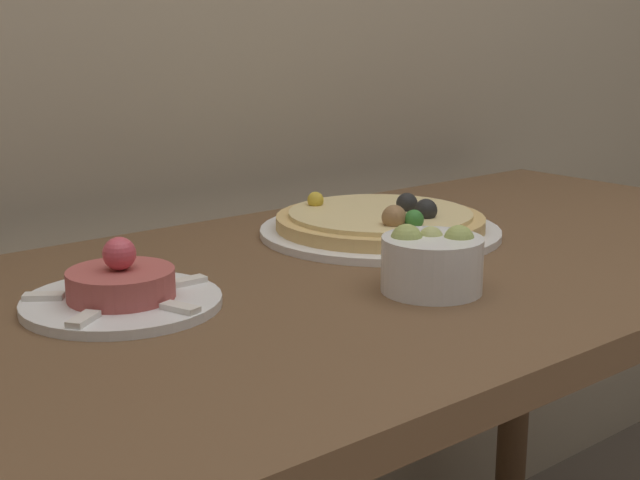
{
  "coord_description": "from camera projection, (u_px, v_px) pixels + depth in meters",
  "views": [
    {
      "loc": [
        -0.73,
        -0.42,
        1.07
      ],
      "look_at": [
        -0.1,
        0.34,
        0.83
      ],
      "focal_mm": 50.0,
      "sensor_mm": 36.0,
      "label": 1
    }
  ],
  "objects": [
    {
      "name": "small_bowl",
      "position": [
        432.0,
        261.0,
        0.95
      ],
      "size": [
        0.11,
        0.11,
        0.07
      ],
      "color": "white",
      "rests_on": "dining_table"
    },
    {
      "name": "tartare_plate",
      "position": [
        121.0,
        292.0,
        0.9
      ],
      "size": [
        0.2,
        0.2,
        0.07
      ],
      "color": "white",
      "rests_on": "dining_table"
    },
    {
      "name": "pizza_plate",
      "position": [
        381.0,
        224.0,
        1.2
      ],
      "size": [
        0.33,
        0.33,
        0.06
      ],
      "color": "white",
      "rests_on": "dining_table"
    },
    {
      "name": "dining_table",
      "position": [
        389.0,
        353.0,
        1.11
      ],
      "size": [
        1.35,
        0.66,
        0.79
      ],
      "color": "brown",
      "rests_on": "ground_plane"
    }
  ]
}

